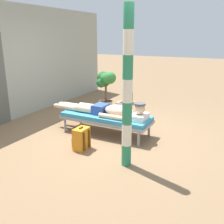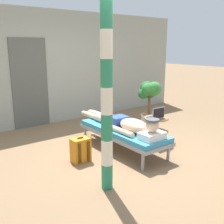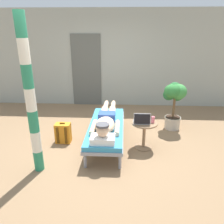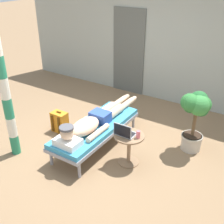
{
  "view_description": "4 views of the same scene",
  "coord_description": "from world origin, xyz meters",
  "px_view_note": "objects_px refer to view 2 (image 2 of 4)",
  "views": [
    {
      "loc": [
        -4.32,
        -2.34,
        1.98
      ],
      "look_at": [
        0.05,
        -0.06,
        0.49
      ],
      "focal_mm": 40.92,
      "sensor_mm": 36.0,
      "label": 1
    },
    {
      "loc": [
        -2.91,
        -3.51,
        1.86
      ],
      "look_at": [
        0.02,
        0.37,
        0.67
      ],
      "focal_mm": 43.1,
      "sensor_mm": 36.0,
      "label": 2
    },
    {
      "loc": [
        0.37,
        -3.88,
        2.17
      ],
      "look_at": [
        0.15,
        0.23,
        0.62
      ],
      "focal_mm": 35.61,
      "sensor_mm": 36.0,
      "label": 3
    },
    {
      "loc": [
        2.55,
        -3.3,
        2.87
      ],
      "look_at": [
        0.22,
        0.33,
        0.61
      ],
      "focal_mm": 44.92,
      "sensor_mm": 36.0,
      "label": 4
    }
  ],
  "objects_px": {
    "side_table": "(156,126)",
    "potted_plant": "(150,95)",
    "porch_post": "(107,101)",
    "backpack": "(81,150)",
    "person_reclining": "(125,124)",
    "lounge_chair": "(123,132)",
    "drink_glass": "(161,113)",
    "laptop": "(156,116)"
  },
  "relations": [
    {
      "from": "person_reclining",
      "to": "side_table",
      "type": "distance_m",
      "value": 0.75
    },
    {
      "from": "drink_glass",
      "to": "backpack",
      "type": "height_order",
      "value": "drink_glass"
    },
    {
      "from": "laptop",
      "to": "backpack",
      "type": "height_order",
      "value": "laptop"
    },
    {
      "from": "side_table",
      "to": "drink_glass",
      "type": "height_order",
      "value": "drink_glass"
    },
    {
      "from": "laptop",
      "to": "lounge_chair",
      "type": "bearing_deg",
      "value": 165.97
    },
    {
      "from": "side_table",
      "to": "backpack",
      "type": "distance_m",
      "value": 1.62
    },
    {
      "from": "person_reclining",
      "to": "drink_glass",
      "type": "bearing_deg",
      "value": -2.89
    },
    {
      "from": "person_reclining",
      "to": "potted_plant",
      "type": "distance_m",
      "value": 1.7
    },
    {
      "from": "potted_plant",
      "to": "porch_post",
      "type": "xyz_separation_m",
      "value": [
        -2.49,
        -1.72,
        0.45
      ]
    },
    {
      "from": "side_table",
      "to": "laptop",
      "type": "distance_m",
      "value": 0.24
    },
    {
      "from": "drink_glass",
      "to": "lounge_chair",
      "type": "bearing_deg",
      "value": 173.07
    },
    {
      "from": "person_reclining",
      "to": "porch_post",
      "type": "bearing_deg",
      "value": -139.89
    },
    {
      "from": "lounge_chair",
      "to": "drink_glass",
      "type": "height_order",
      "value": "drink_glass"
    },
    {
      "from": "laptop",
      "to": "potted_plant",
      "type": "bearing_deg",
      "value": 50.77
    },
    {
      "from": "lounge_chair",
      "to": "drink_glass",
      "type": "distance_m",
      "value": 0.92
    },
    {
      "from": "backpack",
      "to": "potted_plant",
      "type": "distance_m",
      "value": 2.52
    },
    {
      "from": "person_reclining",
      "to": "potted_plant",
      "type": "bearing_deg",
      "value": 30.47
    },
    {
      "from": "porch_post",
      "to": "lounge_chair",
      "type": "bearing_deg",
      "value": 42.09
    },
    {
      "from": "person_reclining",
      "to": "lounge_chair",
      "type": "bearing_deg",
      "value": 90.0
    },
    {
      "from": "side_table",
      "to": "porch_post",
      "type": "bearing_deg",
      "value": -155.17
    },
    {
      "from": "person_reclining",
      "to": "laptop",
      "type": "bearing_deg",
      "value": -8.9
    },
    {
      "from": "lounge_chair",
      "to": "side_table",
      "type": "xyz_separation_m",
      "value": [
        0.73,
        -0.12,
        0.01
      ]
    },
    {
      "from": "lounge_chair",
      "to": "drink_glass",
      "type": "bearing_deg",
      "value": -6.93
    },
    {
      "from": "side_table",
      "to": "backpack",
      "type": "xyz_separation_m",
      "value": [
        -1.61,
        0.14,
        -0.16
      ]
    },
    {
      "from": "lounge_chair",
      "to": "porch_post",
      "type": "height_order",
      "value": "porch_post"
    },
    {
      "from": "person_reclining",
      "to": "potted_plant",
      "type": "height_order",
      "value": "potted_plant"
    },
    {
      "from": "side_table",
      "to": "porch_post",
      "type": "relative_size",
      "value": 0.22
    },
    {
      "from": "drink_glass",
      "to": "laptop",
      "type": "bearing_deg",
      "value": -163.92
    },
    {
      "from": "backpack",
      "to": "person_reclining",
      "type": "bearing_deg",
      "value": -5.65
    },
    {
      "from": "lounge_chair",
      "to": "backpack",
      "type": "height_order",
      "value": "backpack"
    },
    {
      "from": "lounge_chair",
      "to": "person_reclining",
      "type": "bearing_deg",
      "value": -90.0
    },
    {
      "from": "lounge_chair",
      "to": "potted_plant",
      "type": "bearing_deg",
      "value": 28.61
    },
    {
      "from": "side_table",
      "to": "lounge_chair",
      "type": "bearing_deg",
      "value": 170.96
    },
    {
      "from": "lounge_chair",
      "to": "side_table",
      "type": "distance_m",
      "value": 0.74
    },
    {
      "from": "person_reclining",
      "to": "side_table",
      "type": "relative_size",
      "value": 4.15
    },
    {
      "from": "person_reclining",
      "to": "drink_glass",
      "type": "relative_size",
      "value": 18.12
    },
    {
      "from": "laptop",
      "to": "drink_glass",
      "type": "distance_m",
      "value": 0.22
    },
    {
      "from": "side_table",
      "to": "potted_plant",
      "type": "relative_size",
      "value": 0.49
    },
    {
      "from": "lounge_chair",
      "to": "potted_plant",
      "type": "height_order",
      "value": "potted_plant"
    },
    {
      "from": "side_table",
      "to": "potted_plant",
      "type": "bearing_deg",
      "value": 51.46
    },
    {
      "from": "lounge_chair",
      "to": "laptop",
      "type": "relative_size",
      "value": 6.06
    },
    {
      "from": "laptop",
      "to": "drink_glass",
      "type": "bearing_deg",
      "value": 16.08
    }
  ]
}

